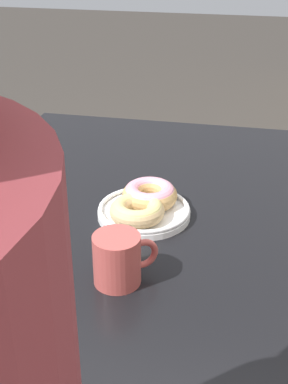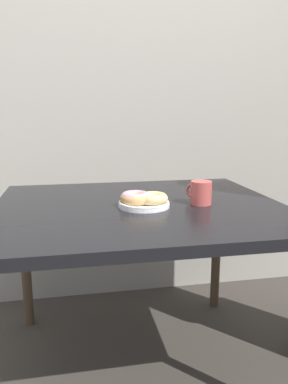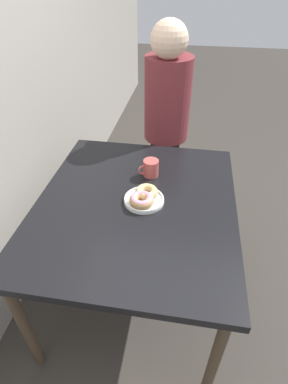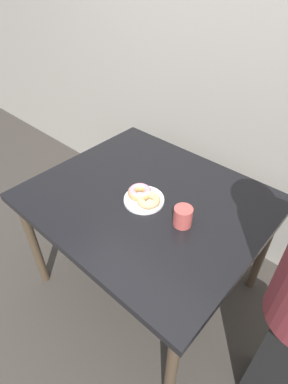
# 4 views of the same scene
# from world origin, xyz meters

# --- Properties ---
(dining_table) EXTENTS (1.16, 1.00, 0.74)m
(dining_table) POSITION_xyz_m (0.00, 0.39, 0.67)
(dining_table) COLOR black
(dining_table) RESTS_ON ground_plane
(donut_plate) EXTENTS (0.23, 0.20, 0.06)m
(donut_plate) POSITION_xyz_m (0.01, 0.35, 0.77)
(donut_plate) COLOR white
(donut_plate) RESTS_ON dining_table
(coffee_mug) EXTENTS (0.09, 0.11, 0.10)m
(coffee_mug) POSITION_xyz_m (0.24, 0.35, 0.79)
(coffee_mug) COLOR #B74C47
(coffee_mug) RESTS_ON dining_table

